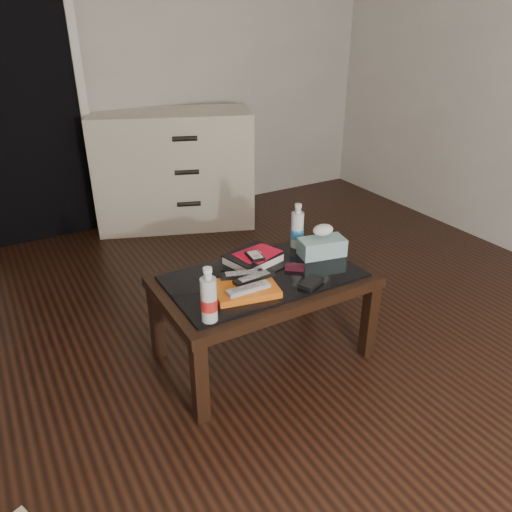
{
  "coord_description": "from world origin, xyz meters",
  "views": [
    {
      "loc": [
        -0.75,
        -1.4,
        1.6
      ],
      "look_at": [
        0.3,
        0.42,
        0.55
      ],
      "focal_mm": 35.0,
      "sensor_mm": 36.0,
      "label": 1
    }
  ],
  "objects_px": {
    "water_bottle_right": "(297,226)",
    "tissue_box": "(322,247)",
    "dresser": "(174,170)",
    "coffee_table": "(263,287)",
    "water_bottle_left": "(209,295)",
    "textbook": "(253,258)"
  },
  "relations": [
    {
      "from": "water_bottle_right",
      "to": "tissue_box",
      "type": "relative_size",
      "value": 1.03
    },
    {
      "from": "dresser",
      "to": "tissue_box",
      "type": "relative_size",
      "value": 5.65
    },
    {
      "from": "coffee_table",
      "to": "dresser",
      "type": "distance_m",
      "value": 1.87
    },
    {
      "from": "coffee_table",
      "to": "water_bottle_left",
      "type": "bearing_deg",
      "value": -150.47
    },
    {
      "from": "textbook",
      "to": "water_bottle_left",
      "type": "relative_size",
      "value": 1.05
    },
    {
      "from": "water_bottle_left",
      "to": "tissue_box",
      "type": "bearing_deg",
      "value": 18.56
    },
    {
      "from": "coffee_table",
      "to": "dresser",
      "type": "height_order",
      "value": "dresser"
    },
    {
      "from": "coffee_table",
      "to": "textbook",
      "type": "height_order",
      "value": "textbook"
    },
    {
      "from": "dresser",
      "to": "water_bottle_right",
      "type": "xyz_separation_m",
      "value": [
        0.03,
        -1.66,
        0.13
      ]
    },
    {
      "from": "water_bottle_left",
      "to": "tissue_box",
      "type": "height_order",
      "value": "water_bottle_left"
    },
    {
      "from": "textbook",
      "to": "water_bottle_left",
      "type": "height_order",
      "value": "water_bottle_left"
    },
    {
      "from": "dresser",
      "to": "water_bottle_right",
      "type": "relative_size",
      "value": 5.46
    },
    {
      "from": "water_bottle_right",
      "to": "tissue_box",
      "type": "height_order",
      "value": "water_bottle_right"
    },
    {
      "from": "dresser",
      "to": "tissue_box",
      "type": "distance_m",
      "value": 1.82
    },
    {
      "from": "water_bottle_left",
      "to": "water_bottle_right",
      "type": "relative_size",
      "value": 1.0
    },
    {
      "from": "textbook",
      "to": "water_bottle_right",
      "type": "distance_m",
      "value": 0.31
    },
    {
      "from": "dresser",
      "to": "textbook",
      "type": "xyz_separation_m",
      "value": [
        -0.26,
        -1.71,
        0.03
      ]
    },
    {
      "from": "dresser",
      "to": "tissue_box",
      "type": "xyz_separation_m",
      "value": [
        0.08,
        -1.81,
        0.06
      ]
    },
    {
      "from": "water_bottle_right",
      "to": "water_bottle_left",
      "type": "bearing_deg",
      "value": -150.05
    },
    {
      "from": "water_bottle_left",
      "to": "water_bottle_right",
      "type": "xyz_separation_m",
      "value": [
        0.7,
        0.4,
        0.0
      ]
    },
    {
      "from": "coffee_table",
      "to": "water_bottle_right",
      "type": "height_order",
      "value": "water_bottle_right"
    },
    {
      "from": "dresser",
      "to": "tissue_box",
      "type": "height_order",
      "value": "dresser"
    }
  ]
}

